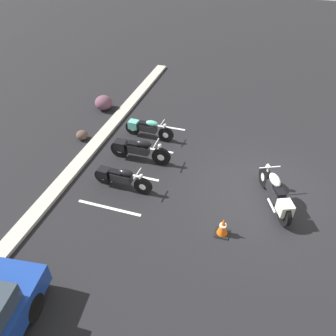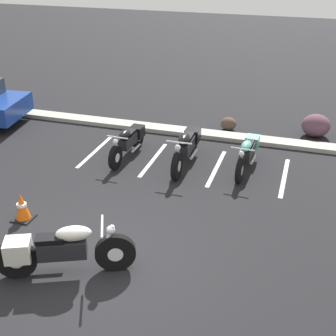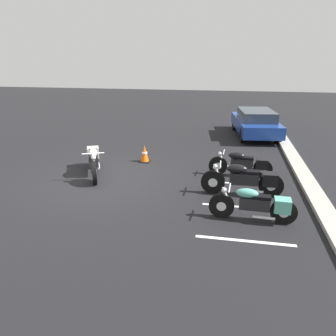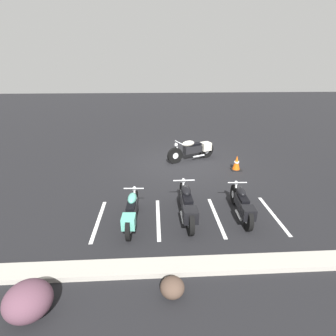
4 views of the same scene
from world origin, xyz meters
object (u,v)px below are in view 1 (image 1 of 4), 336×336
Objects in this scene: traffic_cone at (223,227)px; parked_bike_0 at (120,177)px; motorcycle_cream_featured at (276,194)px; landscape_rock_0 at (82,135)px; parked_bike_2 at (147,128)px; landscape_rock_1 at (104,103)px; parked_bike_1 at (137,149)px.

parked_bike_0 is at bearing 75.26° from traffic_cone.
motorcycle_cream_featured is 7.63m from landscape_rock_0.
traffic_cone is (-4.02, -3.77, -0.14)m from parked_bike_2.
traffic_cone is (-5.60, -6.44, -0.03)m from landscape_rock_1.
parked_bike_0 reaches higher than landscape_rock_1.
motorcycle_cream_featured is 5.63m from parked_bike_2.
parked_bike_2 is at bearing -120.62° from landscape_rock_1.
landscape_rock_1 is 1.32× the size of traffic_cone.
parked_bike_2 is 2.58m from landscape_rock_0.
motorcycle_cream_featured is at bearing -101.34° from landscape_rock_0.
parked_bike_1 is 4.37m from traffic_cone.
parked_bike_1 is 4.22m from landscape_rock_1.
parked_bike_2 is at bearing 43.20° from traffic_cone.
motorcycle_cream_featured reaches higher than landscape_rock_0.
parked_bike_2 is 3.10m from landscape_rock_1.
parked_bike_2 is (1.51, 0.20, -0.05)m from parked_bike_1.
parked_bike_1 is at bearing -137.18° from landscape_rock_1.
landscape_rock_0 is 2.52m from landscape_rock_1.
landscape_rock_1 is at bearing 152.37° from parked_bike_2.
motorcycle_cream_featured is 4.79× the size of landscape_rock_0.
landscape_rock_0 is (0.59, 2.59, -0.28)m from parked_bike_1.
landscape_rock_1 is at bearing 6.20° from landscape_rock_0.
parked_bike_0 reaches higher than traffic_cone.
landscape_rock_1 is (4.00, 7.75, -0.17)m from motorcycle_cream_featured.
parked_bike_2 is at bearing 96.48° from parked_bike_0.
landscape_rock_0 is at bearing 54.69° from motorcycle_cream_featured.
parked_bike_2 is (3.08, 0.22, 0.00)m from parked_bike_0.
parked_bike_2 is at bearing 40.56° from motorcycle_cream_featured.
parked_bike_1 is 1.53m from parked_bike_2.
motorcycle_cream_featured is 4.91m from parked_bike_0.
parked_bike_1 is at bearing 93.23° from parked_bike_0.
traffic_cone is (-1.60, 1.31, -0.21)m from motorcycle_cream_featured.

